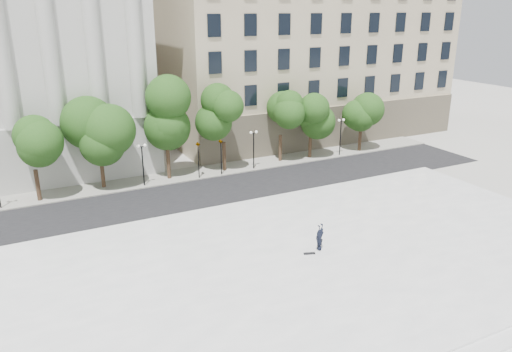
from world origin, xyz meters
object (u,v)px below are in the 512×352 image
object	(u,v)px
traffic_light_west	(198,142)
traffic_light_east	(221,140)
skateboard	(309,253)
person_lying	(319,246)

from	to	relation	value
traffic_light_west	traffic_light_east	world-z (taller)	traffic_light_west
traffic_light_west	skateboard	world-z (taller)	traffic_light_west
traffic_light_west	skateboard	bearing A→B (deg)	-88.32
traffic_light_west	person_lying	world-z (taller)	traffic_light_west
traffic_light_east	traffic_light_west	bearing A→B (deg)	180.00
traffic_light_west	skateboard	distance (m)	19.23
traffic_light_west	person_lying	bearing A→B (deg)	-85.54
traffic_light_west	person_lying	distance (m)	19.05
traffic_light_west	skateboard	size ratio (longest dim) A/B	5.53
skateboard	person_lying	bearing A→B (deg)	31.94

